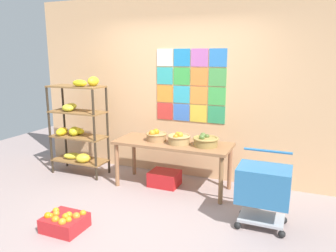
% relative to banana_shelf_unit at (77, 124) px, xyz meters
% --- Properties ---
extents(ground, '(9.09, 9.09, 0.00)m').
position_rel_banana_shelf_unit_xyz_m(ground, '(1.54, -0.96, -0.83)').
color(ground, gray).
extents(back_wall_with_art, '(5.15, 0.07, 2.82)m').
position_rel_banana_shelf_unit_xyz_m(back_wall_with_art, '(1.55, 0.62, 0.58)').
color(back_wall_with_art, '#DEAA77').
rests_on(back_wall_with_art, ground).
extents(banana_shelf_unit, '(0.90, 0.44, 1.59)m').
position_rel_banana_shelf_unit_xyz_m(banana_shelf_unit, '(0.00, 0.00, 0.00)').
color(banana_shelf_unit, '#2F261A').
rests_on(banana_shelf_unit, ground).
extents(display_table, '(1.68, 0.64, 0.69)m').
position_rel_banana_shelf_unit_xyz_m(display_table, '(1.64, 0.03, -0.22)').
color(display_table, '#8D5E3C').
rests_on(display_table, ground).
extents(fruit_basket_back_right, '(0.30, 0.30, 0.18)m').
position_rel_banana_shelf_unit_xyz_m(fruit_basket_back_right, '(1.38, 0.02, -0.07)').
color(fruit_basket_back_right, '#A5774A').
rests_on(fruit_basket_back_right, display_table).
extents(fruit_basket_left, '(0.33, 0.33, 0.17)m').
position_rel_banana_shelf_unit_xyz_m(fruit_basket_left, '(1.75, -0.01, -0.06)').
color(fruit_basket_left, '#A98651').
rests_on(fruit_basket_left, display_table).
extents(fruit_basket_right, '(0.35, 0.35, 0.17)m').
position_rel_banana_shelf_unit_xyz_m(fruit_basket_right, '(2.13, 0.02, -0.06)').
color(fruit_basket_right, olive).
rests_on(fruit_basket_right, display_table).
extents(produce_crate_under_table, '(0.43, 0.35, 0.22)m').
position_rel_banana_shelf_unit_xyz_m(produce_crate_under_table, '(1.50, 0.06, -0.72)').
color(produce_crate_under_table, red).
rests_on(produce_crate_under_table, ground).
extents(orange_crate_foreground, '(0.43, 0.38, 0.21)m').
position_rel_banana_shelf_unit_xyz_m(orange_crate_foreground, '(0.98, -1.54, -0.73)').
color(orange_crate_foreground, red).
rests_on(orange_crate_foreground, ground).
extents(shopping_cart, '(0.57, 0.47, 0.84)m').
position_rel_banana_shelf_unit_xyz_m(shopping_cart, '(2.99, -0.61, -0.35)').
color(shopping_cart, black).
rests_on(shopping_cart, ground).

